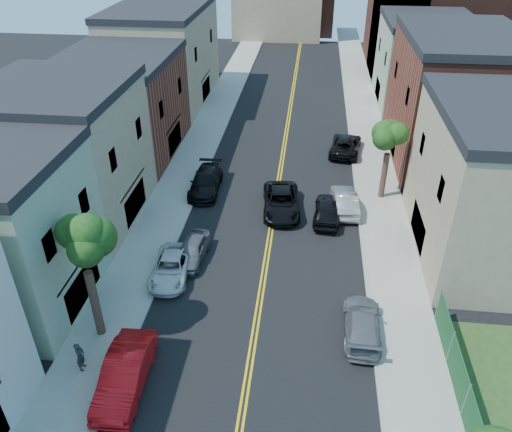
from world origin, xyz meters
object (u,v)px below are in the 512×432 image
(silver_car_right, at_px, (345,201))
(red_sedan, at_px, (125,374))
(black_suv_lane, at_px, (281,202))
(pedestrian_left, at_px, (80,356))
(grey_car_left, at_px, (192,250))
(white_pickup, at_px, (171,267))
(black_car_left, at_px, (206,182))
(black_car_right, at_px, (327,210))
(grey_car_right, at_px, (362,324))
(dark_car_right_far, at_px, (346,145))

(silver_car_right, bearing_deg, red_sedan, 52.98)
(black_suv_lane, relative_size, pedestrian_left, 3.46)
(grey_car_left, bearing_deg, white_pickup, -111.97)
(red_sedan, distance_m, pedestrian_left, 2.48)
(black_car_left, height_order, black_car_right, black_car_right)
(grey_car_left, distance_m, black_car_right, 10.16)
(white_pickup, xyz_separation_m, grey_car_right, (11.00, -3.49, 0.04))
(grey_car_left, height_order, black_suv_lane, black_suv_lane)
(red_sedan, relative_size, grey_car_left, 1.25)
(grey_car_right, bearing_deg, black_car_right, -79.43)
(black_car_right, relative_size, black_suv_lane, 0.82)
(white_pickup, distance_m, black_car_left, 10.52)
(red_sedan, bearing_deg, dark_car_right_far, 65.84)
(red_sedan, height_order, dark_car_right_far, red_sedan)
(white_pickup, xyz_separation_m, black_car_right, (9.30, 7.45, 0.14))
(silver_car_right, relative_size, pedestrian_left, 2.87)
(white_pickup, height_order, grey_car_left, grey_car_left)
(red_sedan, xyz_separation_m, silver_car_right, (10.55, 16.94, -0.08))
(silver_car_right, height_order, black_suv_lane, black_suv_lane)
(black_car_left, bearing_deg, grey_car_left, -85.74)
(grey_car_right, bearing_deg, black_car_left, -50.13)
(silver_car_right, bearing_deg, grey_car_right, 86.99)
(grey_car_left, relative_size, black_car_left, 0.77)
(pedestrian_left, bearing_deg, black_car_left, -10.56)
(red_sedan, bearing_deg, grey_car_left, 82.98)
(black_car_left, height_order, grey_car_right, black_car_left)
(black_car_right, relative_size, dark_car_right_far, 0.85)
(silver_car_right, height_order, pedestrian_left, pedestrian_left)
(grey_car_left, xyz_separation_m, black_car_right, (8.42, 5.68, 0.08))
(white_pickup, height_order, pedestrian_left, pedestrian_left)
(white_pickup, relative_size, black_suv_lane, 0.83)
(red_sedan, relative_size, white_pickup, 1.11)
(red_sedan, relative_size, pedestrian_left, 3.19)
(red_sedan, relative_size, dark_car_right_far, 0.95)
(grey_car_left, xyz_separation_m, black_suv_lane, (5.12, 6.41, 0.07))
(black_car_left, bearing_deg, grey_car_right, -53.37)
(black_car_left, distance_m, grey_car_right, 17.82)
(black_suv_lane, bearing_deg, black_car_left, 153.01)
(grey_car_right, bearing_deg, silver_car_right, -86.17)
(white_pickup, relative_size, black_car_left, 0.86)
(grey_car_left, relative_size, dark_car_right_far, 0.76)
(grey_car_right, distance_m, black_car_right, 11.07)
(red_sedan, height_order, black_suv_lane, red_sedan)
(dark_car_right_far, bearing_deg, grey_car_right, 97.78)
(black_car_left, relative_size, silver_car_right, 1.16)
(pedestrian_left, bearing_deg, grey_car_left, -22.50)
(white_pickup, bearing_deg, pedestrian_left, -111.00)
(dark_car_right_far, height_order, black_suv_lane, black_suv_lane)
(black_car_left, distance_m, black_car_right, 9.79)
(dark_car_right_far, distance_m, pedestrian_left, 29.47)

